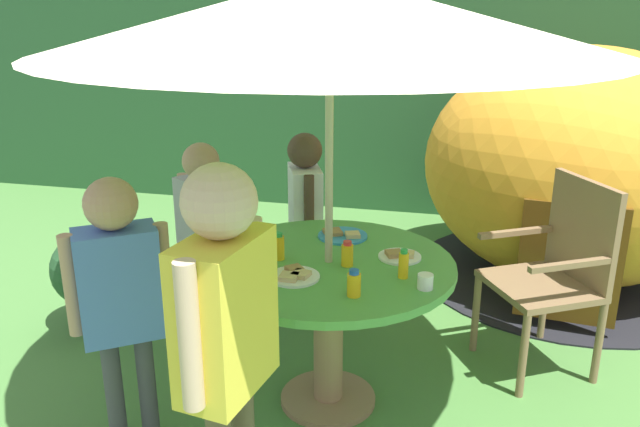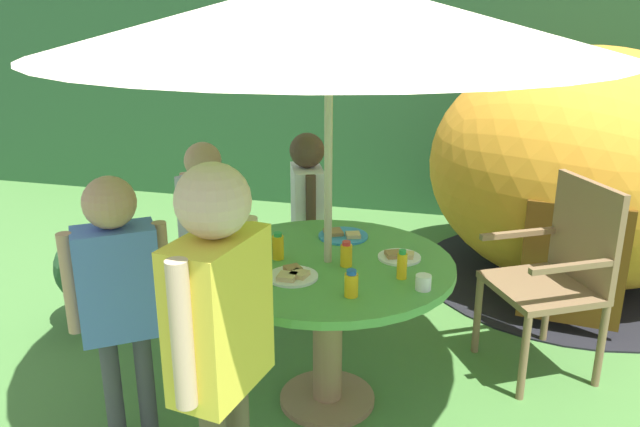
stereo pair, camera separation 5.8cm
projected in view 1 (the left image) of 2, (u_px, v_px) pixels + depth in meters
The scene contains 23 objects.
ground_plane at pixel (328, 402), 3.21m from camera, with size 10.00×10.00×0.02m, color #477A38.
hedge_backdrop at pixel (408, 89), 6.00m from camera, with size 9.00×0.70×2.19m, color #234C28.
garden_table at pixel (328, 293), 3.02m from camera, with size 1.17×1.17×0.75m.
patio_umbrella at pixel (330, 14), 2.62m from camera, with size 2.41×2.41×2.00m.
wooden_chair at pixel (558, 265), 3.35m from camera, with size 0.67×0.68×1.04m.
dome_tent at pixel (575, 168), 4.39m from camera, with size 2.32×2.32×1.62m.
potted_plant at pixel (90, 274), 3.84m from camera, with size 0.45×0.45×0.60m.
child_in_white_shirt at pixel (305, 205), 3.76m from camera, with size 0.27×0.38×1.18m.
child_in_grey_shirt at pixel (204, 219), 3.53m from camera, with size 0.36×0.29×1.18m.
child_in_blue_shirt at pixel (119, 284), 2.62m from camera, with size 0.37×0.33×1.25m.
child_in_yellow_shirt at pixel (225, 316), 2.11m from camera, with size 0.26×0.48×1.43m.
snack_bowl at pixel (241, 242), 3.10m from camera, with size 0.16×0.16×0.08m.
plate_mid_right at pixel (342, 235), 3.26m from camera, with size 0.25×0.25×0.03m.
plate_front_edge at pixel (294, 276), 2.78m from camera, with size 0.22×0.22×0.03m.
plate_back_edge at pixel (400, 256), 3.00m from camera, with size 0.20×0.20×0.03m.
juice_bottle_near_left at pixel (347, 254), 2.90m from camera, with size 0.05×0.05×0.12m.
juice_bottle_near_right at pixel (245, 270), 2.72m from camera, with size 0.05×0.05×0.13m.
juice_bottle_far_left at pixel (354, 284), 2.61m from camera, with size 0.06×0.06×0.12m.
juice_bottle_far_right at pixel (239, 254), 2.92m from camera, with size 0.04×0.04×0.11m.
juice_bottle_center_front at pixel (403, 264), 2.77m from camera, with size 0.04×0.04×0.13m.
juice_bottle_center_back at pixel (251, 262), 2.81m from camera, with size 0.05×0.05×0.13m.
juice_bottle_mid_left at pixel (279, 247), 2.97m from camera, with size 0.05×0.05×0.13m.
cup_near at pixel (425, 282), 2.68m from camera, with size 0.07×0.07×0.06m, color white.
Camera 1 is at (0.59, -2.67, 1.91)m, focal length 36.04 mm.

